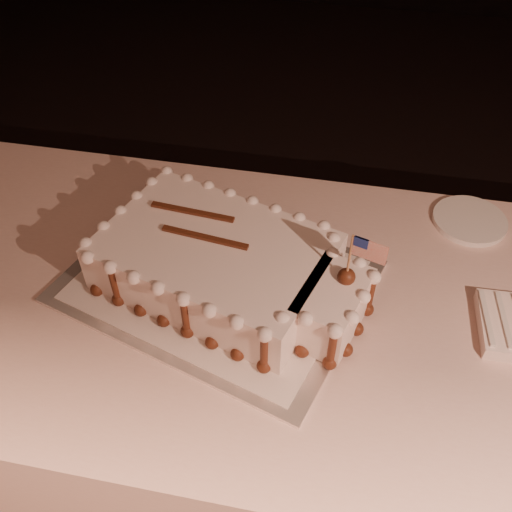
% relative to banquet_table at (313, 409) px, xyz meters
% --- Properties ---
extents(room_shell, '(6.10, 8.10, 2.90)m').
position_rel_banquet_table_xyz_m(room_shell, '(0.00, -0.60, 1.02)').
color(room_shell, black).
rests_on(room_shell, ground).
extents(banquet_table, '(2.40, 0.80, 0.75)m').
position_rel_banquet_table_xyz_m(banquet_table, '(0.00, 0.00, 0.00)').
color(banquet_table, beige).
rests_on(banquet_table, ground).
extents(cake_board, '(0.67, 0.57, 0.01)m').
position_rel_banquet_table_xyz_m(cake_board, '(-0.22, 0.03, 0.38)').
color(cake_board, silver).
rests_on(cake_board, banquet_table).
extents(doily, '(0.60, 0.52, 0.00)m').
position_rel_banquet_table_xyz_m(doily, '(-0.22, 0.03, 0.38)').
color(doily, silver).
rests_on(doily, cake_board).
extents(sheet_cake, '(0.56, 0.41, 0.21)m').
position_rel_banquet_table_xyz_m(sheet_cake, '(-0.19, 0.02, 0.44)').
color(sheet_cake, white).
rests_on(sheet_cake, doily).
extents(side_plate, '(0.16, 0.16, 0.01)m').
position_rel_banquet_table_xyz_m(side_plate, '(0.29, 0.31, 0.38)').
color(side_plate, silver).
rests_on(side_plate, banquet_table).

